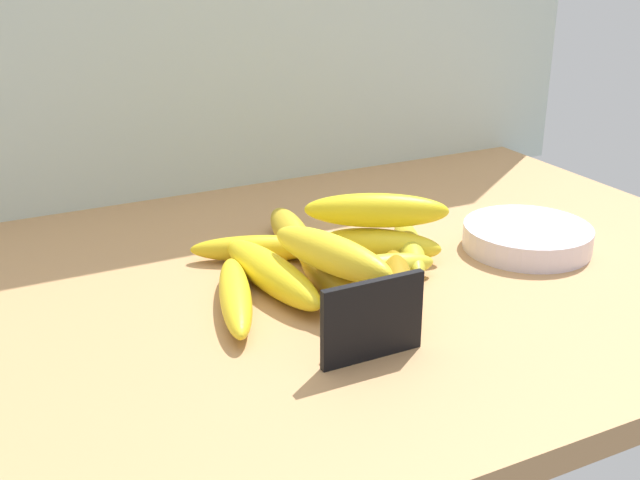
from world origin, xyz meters
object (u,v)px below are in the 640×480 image
Objects in this scene: banana_9 at (409,246)px; banana_11 at (376,210)px; banana_4 at (291,232)px; banana_3 at (326,272)px; banana_0 at (271,272)px; banana_7 at (260,248)px; banana_1 at (336,283)px; banana_5 at (376,270)px; banana_8 at (381,244)px; banana_6 at (235,296)px; chalkboard_sign at (372,323)px; fruit_bowl at (527,237)px; banana_2 at (398,287)px; banana_10 at (331,254)px.

banana_11 is (-3.35, 2.69, 4.50)cm from banana_9.
banana_3 is at bearing -95.80° from banana_4.
banana_0 is 1.17× the size of banana_7.
banana_1 reaches higher than banana_3.
banana_4 is at bearing 105.36° from banana_5.
banana_3 is at bearing 78.66° from banana_1.
banana_8 is (16.17, 2.08, -0.22)cm from banana_0.
banana_7 is 0.96× the size of banana_11.
banana_6 is 1.09× the size of banana_9.
chalkboard_sign is 25.94cm from banana_11.
fruit_bowl is 0.81× the size of banana_0.
banana_3 is 5.86cm from banana_5.
fruit_bowl is 16.05cm from banana_9.
chalkboard_sign is 12.95cm from banana_2.
banana_4 is (2.07, 16.52, -0.02)cm from banana_1.
banana_4 is 0.92× the size of banana_10.
banana_1 is 1.07× the size of banana_8.
banana_8 is at bearing -85.68° from banana_11.
banana_4 is at bearing 100.55° from banana_2.
banana_4 is 12.28cm from banana_8.
banana_3 is at bearing -159.05° from banana_8.
banana_8 is (21.74, 5.10, 0.23)cm from banana_6.
banana_1 is at bearing -13.04° from banana_6.
banana_1 is at bearing 77.21° from chalkboard_sign.
chalkboard_sign is at bearing -121.87° from banana_5.
chalkboard_sign is 18.96cm from banana_0.
banana_6 is at bearing -163.63° from banana_11.
banana_0 is 1.17× the size of banana_9.
banana_2 is 14.24cm from banana_11.
banana_2 is 1.11× the size of banana_9.
banana_2 reaches higher than banana_9.
banana_2 is at bearing -20.68° from banana_6.
chalkboard_sign is at bearing -155.00° from fruit_bowl.
fruit_bowl is at bearing 0.88° from banana_5.
banana_11 is (-18.81, 6.99, 4.54)cm from fruit_bowl.
banana_11 is (10.50, 8.94, 4.08)cm from banana_1.
banana_4 is at bearing 80.34° from chalkboard_sign.
banana_1 is at bearing -144.04° from banana_8.
chalkboard_sign is 17.81cm from banana_6.
banana_3 is at bearing -14.74° from banana_0.
banana_0 is at bearing -172.67° from banana_8.
chalkboard_sign reaches higher than banana_5.
banana_4 is 0.87× the size of banana_11.
banana_0 reaches higher than banana_1.
banana_2 is 1.01× the size of banana_6.
banana_11 reaches higher than banana_9.
banana_0 reaches higher than banana_4.
chalkboard_sign is at bearing -62.49° from banana_6.
banana_11 is at bearing 141.22° from banana_9.
banana_11 reaches higher than banana_7.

